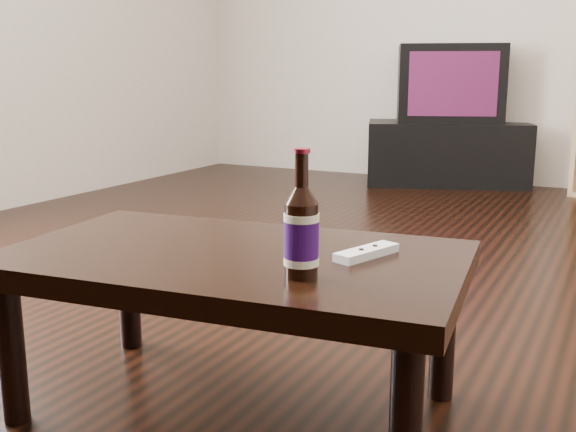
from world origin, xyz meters
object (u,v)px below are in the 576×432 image
at_px(coffee_table, 234,273).
at_px(remote, 367,252).
at_px(tv, 450,83).
at_px(beer_bottle, 301,233).
at_px(phone, 301,240).
at_px(tv_stand, 446,153).

height_order(coffee_table, remote, remote).
distance_m(tv, beer_bottle, 3.73).
xyz_separation_m(tv, remote, (0.70, -3.47, -0.32)).
bearing_deg(phone, tv_stand, 86.66).
bearing_deg(coffee_table, beer_bottle, -24.84).
relative_size(tv, beer_bottle, 3.20).
distance_m(beer_bottle, remote, 0.23).
distance_m(tv_stand, coffee_table, 3.59).
relative_size(tv_stand, coffee_table, 1.01).
height_order(tv_stand, coffee_table, tv_stand).
bearing_deg(beer_bottle, tv, 99.79).
relative_size(tv_stand, beer_bottle, 4.32).
height_order(tv_stand, beer_bottle, beer_bottle).
bearing_deg(phone, remote, -24.59).
xyz_separation_m(tv_stand, tv, (0.00, -0.00, 0.49)).
xyz_separation_m(tv_stand, beer_bottle, (0.63, -3.67, 0.26)).
xyz_separation_m(tv, coffee_table, (0.41, -3.56, -0.38)).
bearing_deg(beer_bottle, remote, 72.67).
bearing_deg(tv_stand, tv, -90.00).
xyz_separation_m(coffee_table, phone, (0.10, 0.14, 0.06)).
height_order(tv_stand, remote, tv_stand).
relative_size(tv, phone, 8.52).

